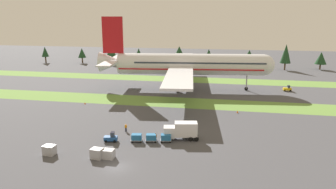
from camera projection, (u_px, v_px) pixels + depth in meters
ground_plane at (117, 167)px, 52.50m from camera, size 400.00×400.00×0.00m
grass_strip_near at (166, 102)px, 92.81m from camera, size 320.00×11.34×0.01m
grass_strip_far at (183, 79)px, 125.89m from camera, size 320.00×11.34×0.01m
airliner at (186, 64)px, 106.53m from camera, size 58.09×72.05×24.07m
baggage_tug at (111, 138)px, 63.10m from camera, size 2.79×1.73×1.97m
cargo_dolly_lead at (136, 137)px, 63.01m from camera, size 2.43×1.86×1.55m
cargo_dolly_second at (151, 137)px, 62.97m from camera, size 2.43×1.86×1.55m
cargo_dolly_third at (166, 137)px, 62.93m from camera, size 2.43×1.86×1.55m
catering_truck at (181, 130)px, 63.98m from camera, size 7.26×3.51×3.58m
pushback_tractor at (287, 89)px, 105.98m from camera, size 2.73×1.59×1.97m
ground_crew_marshaller at (126, 127)px, 68.63m from camera, size 0.41×0.44×1.74m
ground_crew_loader at (156, 137)px, 63.31m from camera, size 0.51×0.36×1.74m
uld_container_0 at (49, 150)px, 57.11m from camera, size 2.15×1.79×1.74m
uld_container_1 at (97, 153)px, 55.63m from camera, size 2.19×1.85×1.80m
uld_container_2 at (108, 154)px, 55.66m from camera, size 2.05×1.67×1.61m
uld_container_3 at (98, 153)px, 55.95m from camera, size 2.01×1.62×1.63m
taxiway_marker_0 at (237, 112)px, 82.02m from camera, size 0.44×0.44×0.68m
taxiway_marker_1 at (85, 103)px, 90.44m from camera, size 0.44×0.44×0.49m
distant_tree_line at (208, 54)px, 156.05m from camera, size 159.86×10.19×11.88m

